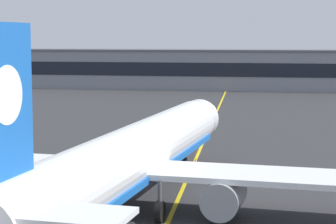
# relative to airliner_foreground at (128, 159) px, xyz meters

# --- Properties ---
(taxiway_centreline) EXTENTS (11.16, 179.69, 0.01)m
(taxiway_centreline) POSITION_rel_airliner_foreground_xyz_m (1.79, 16.55, -3.37)
(taxiway_centreline) COLOR yellow
(taxiway_centreline) RESTS_ON ground
(airliner_foreground) EXTENTS (32.29, 41.53, 11.65)m
(airliner_foreground) POSITION_rel_airliner_foreground_xyz_m (0.00, 0.00, 0.00)
(airliner_foreground) COLOR white
(airliner_foreground) RESTS_ON ground
(safety_cone_by_nose_gear) EXTENTS (0.44, 0.44, 0.55)m
(safety_cone_by_nose_gear) POSITION_rel_airliner_foreground_xyz_m (1.99, 16.17, -3.11)
(safety_cone_by_nose_gear) COLOR orange
(safety_cone_by_nose_gear) RESTS_ON ground
(terminal_building) EXTENTS (112.11, 12.40, 8.48)m
(terminal_building) POSITION_rel_airliner_foreground_xyz_m (1.63, 99.69, 0.88)
(terminal_building) COLOR gray
(terminal_building) RESTS_ON ground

